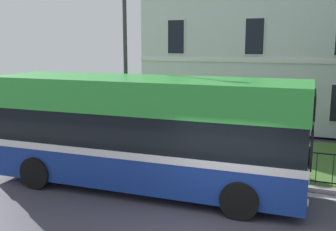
% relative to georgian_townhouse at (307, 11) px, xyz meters
% --- Properties ---
extents(ground_plane, '(60.00, 56.00, 0.18)m').
position_rel_georgian_townhouse_xyz_m(ground_plane, '(-0.86, -14.70, -5.95)').
color(ground_plane, '#423F4C').
extents(georgian_townhouse, '(15.47, 10.31, 11.56)m').
position_rel_georgian_townhouse_xyz_m(georgian_townhouse, '(0.00, 0.00, 0.00)').
color(georgian_townhouse, silver).
rests_on(georgian_townhouse, ground_plane).
extents(iron_verge_railing, '(16.95, 0.04, 0.97)m').
position_rel_georgian_townhouse_xyz_m(iron_verge_railing, '(0.00, -11.39, -5.31)').
color(iron_verge_railing, black).
rests_on(iron_verge_railing, ground_plane).
extents(single_decker_bus, '(9.24, 2.86, 3.27)m').
position_rel_georgian_townhouse_xyz_m(single_decker_bus, '(-3.56, -13.23, -4.22)').
color(single_decker_bus, navy).
rests_on(single_decker_bus, ground_plane).
extents(street_lamp_post, '(0.36, 0.24, 7.45)m').
position_rel_georgian_townhouse_xyz_m(street_lamp_post, '(-5.47, -10.78, -1.59)').
color(street_lamp_post, '#333338').
rests_on(street_lamp_post, ground_plane).
extents(litter_bin, '(0.49, 0.49, 1.07)m').
position_rel_georgian_townhouse_xyz_m(litter_bin, '(0.25, -10.81, -5.27)').
color(litter_bin, black).
rests_on(litter_bin, ground_plane).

